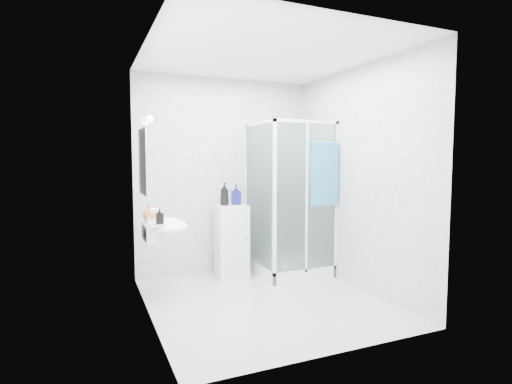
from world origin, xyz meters
name	(u,v)px	position (x,y,z in m)	size (l,w,h in m)	color
room	(265,180)	(0.00, 0.00, 1.30)	(2.40, 2.60, 2.60)	silver
shower_enclosure	(287,241)	(0.67, 0.77, 0.45)	(0.90, 0.95, 2.00)	white
wall_basin	(163,227)	(-0.99, 0.45, 0.80)	(0.46, 0.56, 0.35)	white
mirror	(143,161)	(-1.19, 0.45, 1.50)	(0.02, 0.60, 0.70)	white
vanity_lights	(147,121)	(-1.14, 0.45, 1.92)	(0.10, 0.40, 0.08)	silver
wall_hooks	(208,152)	(-0.25, 1.26, 1.62)	(0.23, 0.06, 0.03)	silver
storage_cabinet	(232,241)	(-0.01, 1.01, 0.47)	(0.42, 0.43, 0.93)	silver
hand_towel	(325,172)	(0.98, 0.36, 1.37)	(0.37, 0.05, 0.78)	teal
shampoo_bottle_a	(224,194)	(-0.11, 1.00, 1.08)	(0.11, 0.11, 0.29)	black
shampoo_bottle_b	(236,195)	(0.06, 1.03, 1.07)	(0.12, 0.12, 0.26)	#0D1053
soap_dispenser_orange	(149,212)	(-1.11, 0.59, 0.95)	(0.14, 0.14, 0.18)	orange
soap_dispenser_black	(160,216)	(-1.05, 0.28, 0.94)	(0.07, 0.08, 0.16)	black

